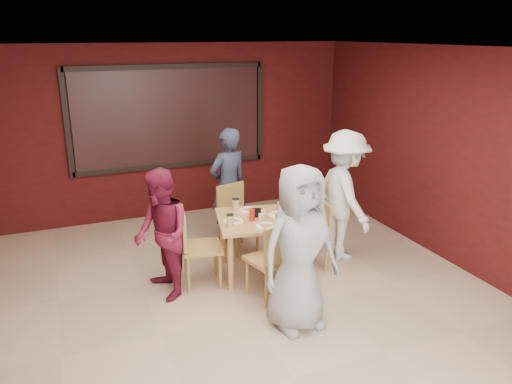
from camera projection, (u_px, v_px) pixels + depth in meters
name	position (u px, v px, depth m)	size (l,w,h in m)	color
floor	(248.00, 315.00, 5.45)	(7.00, 7.00, 0.00)	tan
window_blinds	(170.00, 117.00, 7.99)	(3.00, 0.02, 1.50)	black
dining_table	(256.00, 225.00, 6.22)	(1.12, 1.12, 0.90)	tan
chair_front	(274.00, 257.00, 5.61)	(0.56, 0.56, 0.96)	#A47B40
chair_back	(236.00, 213.00, 6.99)	(0.56, 0.56, 0.93)	#A47B40
chair_left	(195.00, 243.00, 5.97)	(0.54, 0.54, 0.97)	#A47B40
chair_right	(315.00, 231.00, 6.45)	(0.48, 0.48, 0.89)	#A47B40
diner_front	(299.00, 249.00, 5.01)	(0.85, 0.56, 1.75)	gray
diner_back	(228.00, 186.00, 7.18)	(0.61, 0.40, 1.68)	#283248
diner_left	(162.00, 235.00, 5.65)	(0.74, 0.58, 1.52)	maroon
diner_right	(344.00, 195.00, 6.66)	(1.13, 0.65, 1.75)	white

